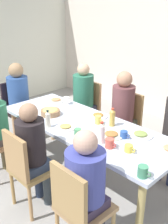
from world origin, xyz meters
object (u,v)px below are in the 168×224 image
(person_5, at_px, (83,95))
(cup_0, at_px, (110,143))
(cup_3, at_px, (98,120))
(plate_1, at_px, (140,135))
(dining_table, at_px, (84,130))
(person_3, at_px, (86,182))
(chair_6, at_px, (17,107))
(chair_3, at_px, (78,206))
(cup_5, at_px, (66,101))
(chair_2, at_px, (26,167))
(plate_0, at_px, (65,127))
(cup_6, at_px, (27,111))
(bottle_1, at_px, (112,118))
(person_6, at_px, (19,94))
(bottle_0, at_px, (102,133))
(cup_2, at_px, (124,134))
(cup_4, at_px, (143,172))
(plate_3, at_px, (56,100))
(plate_2, at_px, (98,116))
(cup_1, at_px, (78,132))
(chair_1, at_px, (125,121))
(bottle_2, at_px, (48,119))
(plate_5, at_px, (111,135))
(person_1, at_px, (122,108))
(chair_5, at_px, (87,106))
(bowl_0, at_px, (50,112))
(cup_7, at_px, (129,148))
(person_2, at_px, (33,148))

(person_5, distance_m, cup_0, 1.61)
(cup_3, bearing_deg, plate_1, 10.94)
(dining_table, bearing_deg, person_3, -42.99)
(person_3, xyz_separation_m, chair_6, (-2.29, 0.71, -0.19))
(chair_3, distance_m, cup_5, 1.80)
(chair_2, distance_m, plate_0, 0.62)
(cup_6, xyz_separation_m, bottle_1, (0.99, 0.50, 0.07))
(person_6, xyz_separation_m, bottle_0, (1.88, -0.18, 0.10))
(chair_3, height_order, cup_0, chair_3)
(cup_2, distance_m, cup_4, 0.67)
(plate_3, relative_size, bottle_0, 1.05)
(cup_0, height_order, cup_3, cup_3)
(plate_2, xyz_separation_m, cup_1, (0.19, -0.51, 0.02))
(chair_1, bearing_deg, person_3, -63.23)
(chair_2, height_order, bottle_2, bottle_2)
(chair_6, xyz_separation_m, plate_5, (1.94, -0.00, 0.23))
(bottle_2, bearing_deg, plate_0, 36.43)
(dining_table, relative_size, plate_1, 8.86)
(person_1, bearing_deg, bottle_1, -63.53)
(person_5, distance_m, bottle_0, 1.51)
(chair_5, bearing_deg, person_6, -129.94)
(chair_3, relative_size, cup_4, 7.42)
(chair_1, height_order, plate_2, chair_1)
(dining_table, xyz_separation_m, person_1, (-0.00, 0.71, 0.08))
(plate_3, relative_size, cup_5, 2.01)
(chair_5, xyz_separation_m, person_5, (-0.00, -0.09, 0.22))
(bottle_1, relative_size, bottle_2, 1.06)
(plate_0, height_order, bottle_2, bottle_2)
(person_1, bearing_deg, bowl_0, -120.68)
(plate_3, xyz_separation_m, cup_2, (1.37, -0.18, 0.02))
(dining_table, bearing_deg, person_1, 90.00)
(cup_4, bearing_deg, person_6, 171.82)
(chair_1, relative_size, bottle_2, 4.43)
(person_5, relative_size, cup_5, 10.09)
(dining_table, distance_m, bottle_0, 0.51)
(person_5, distance_m, chair_6, 1.07)
(cup_2, relative_size, cup_5, 0.95)
(cup_7, bearing_deg, plate_3, 166.70)
(chair_3, bearing_deg, person_1, 116.77)
(chair_5, xyz_separation_m, cup_6, (0.03, -1.11, 0.25))
(chair_6, distance_m, cup_7, 2.28)
(chair_5, height_order, cup_5, chair_5)
(chair_3, height_order, cup_7, chair_3)
(person_2, distance_m, person_5, 1.62)
(bowl_0, bearing_deg, person_2, -50.65)
(chair_3, bearing_deg, cup_1, 137.24)
(chair_1, height_order, cup_0, chair_1)
(person_1, bearing_deg, plate_1, -37.87)
(person_1, bearing_deg, chair_3, -63.23)
(chair_3, xyz_separation_m, cup_4, (0.29, 0.44, 0.26))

